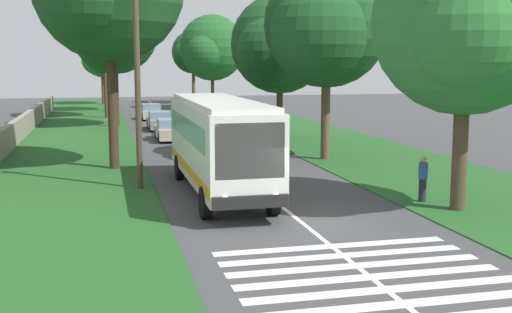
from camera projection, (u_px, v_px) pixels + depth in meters
The scene contains 22 objects.
ground at pixel (303, 224), 20.65m from camera, with size 160.00×160.00×0.00m, color #424244.
grass_verge_left at pixel (64, 163), 33.20m from camera, with size 120.00×8.00×0.04m, color #235623.
grass_verge_right at pixel (360, 152), 36.98m from camera, with size 120.00×8.00×0.04m, color #235623.
centre_line at pixel (220, 157), 35.09m from camera, with size 110.00×0.16×0.01m, color silver.
coach_bus at pixel (218, 140), 25.04m from camera, with size 11.16×2.62×3.73m.
zebra_crossing at pixel (370, 277), 15.52m from camera, with size 5.85×6.80×0.01m.
trailing_car_0 at pixel (170, 130), 42.89m from camera, with size 4.30×1.78×1.43m.
trailing_car_1 at pixel (160, 121), 49.57m from camera, with size 4.30×1.78×1.43m.
trailing_car_2 at pixel (151, 112), 58.64m from camera, with size 4.30×1.78×1.43m.
trailing_car_3 at pixel (183, 106), 66.46m from camera, with size 4.30×1.78×1.43m.
roadside_tree_left_0 at pixel (101, 58), 79.16m from camera, with size 6.23×5.09×8.35m.
roadside_tree_left_1 at pixel (106, 50), 68.21m from camera, with size 6.36×5.47×9.31m.
roadside_tree_left_3 at pixel (112, 32), 50.84m from camera, with size 8.31×6.95×11.14m.
roadside_tree_left_4 at pixel (101, 26), 58.98m from camera, with size 7.50×6.15×11.67m.
roadside_tree_right_0 at pixel (277, 47), 42.31m from camera, with size 8.14×6.51×9.56m.
roadside_tree_right_1 at pixel (460, 26), 21.69m from camera, with size 7.30×6.36×9.67m.
roadside_tree_right_2 at pixel (192, 53), 81.29m from camera, with size 6.74×5.42×9.14m.
roadside_tree_right_3 at pixel (211, 49), 70.92m from camera, with size 8.49×7.25×10.36m.
roadside_tree_right_4 at pixel (322, 29), 33.33m from camera, with size 8.43×6.71×10.35m.
utility_pole at pixel (137, 74), 25.68m from camera, with size 0.24×1.40×8.97m.
roadside_wall at pixel (7, 139), 37.12m from camera, with size 70.00×0.40×1.46m, color gray.
pedestrian at pixel (423, 178), 23.70m from camera, with size 0.34×0.34×1.69m.
Camera 1 is at (-19.22, 6.17, 5.13)m, focal length 45.10 mm.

